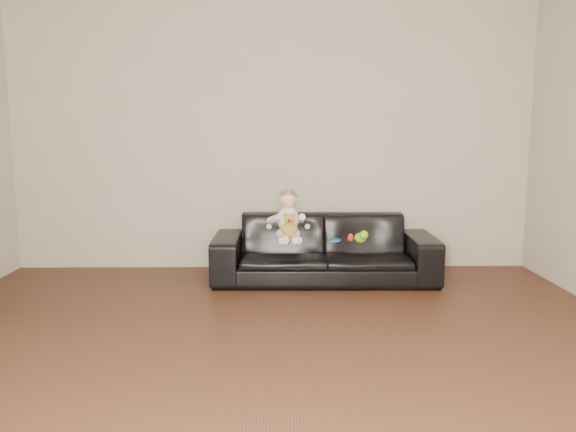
{
  "coord_description": "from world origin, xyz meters",
  "views": [
    {
      "loc": [
        0.06,
        -2.7,
        1.34
      ],
      "look_at": [
        0.14,
        2.15,
        0.6
      ],
      "focal_mm": 35.0,
      "sensor_mm": 36.0,
      "label": 1
    }
  ],
  "objects_px": {
    "toy_rattle": "(351,238)",
    "toy_blue_disc": "(335,240)",
    "teddy_bear": "(289,226)",
    "sofa": "(324,248)",
    "toy_green": "(360,238)",
    "baby": "(288,219)"
  },
  "relations": [
    {
      "from": "baby",
      "to": "teddy_bear",
      "type": "height_order",
      "value": "baby"
    },
    {
      "from": "toy_green",
      "to": "toy_rattle",
      "type": "height_order",
      "value": "toy_green"
    },
    {
      "from": "toy_green",
      "to": "toy_blue_disc",
      "type": "height_order",
      "value": "toy_green"
    },
    {
      "from": "sofa",
      "to": "toy_blue_disc",
      "type": "height_order",
      "value": "sofa"
    },
    {
      "from": "teddy_bear",
      "to": "toy_blue_disc",
      "type": "height_order",
      "value": "teddy_bear"
    },
    {
      "from": "sofa",
      "to": "toy_blue_disc",
      "type": "distance_m",
      "value": 0.18
    },
    {
      "from": "toy_blue_disc",
      "to": "teddy_bear",
      "type": "bearing_deg",
      "value": -162.55
    },
    {
      "from": "toy_blue_disc",
      "to": "sofa",
      "type": "bearing_deg",
      "value": 125.16
    },
    {
      "from": "toy_rattle",
      "to": "toy_blue_disc",
      "type": "height_order",
      "value": "toy_rattle"
    },
    {
      "from": "sofa",
      "to": "toy_blue_disc",
      "type": "xyz_separation_m",
      "value": [
        0.08,
        -0.12,
        0.1
      ]
    },
    {
      "from": "teddy_bear",
      "to": "baby",
      "type": "bearing_deg",
      "value": 68.63
    },
    {
      "from": "baby",
      "to": "toy_blue_disc",
      "type": "distance_m",
      "value": 0.45
    },
    {
      "from": "toy_rattle",
      "to": "toy_blue_disc",
      "type": "xyz_separation_m",
      "value": [
        -0.14,
        0.05,
        -0.02
      ]
    },
    {
      "from": "teddy_bear",
      "to": "toy_rattle",
      "type": "relative_size",
      "value": 3.41
    },
    {
      "from": "baby",
      "to": "sofa",
      "type": "bearing_deg",
      "value": -1.67
    },
    {
      "from": "teddy_bear",
      "to": "sofa",
      "type": "bearing_deg",
      "value": 12.02
    },
    {
      "from": "baby",
      "to": "toy_blue_disc",
      "type": "relative_size",
      "value": 3.92
    },
    {
      "from": "teddy_bear",
      "to": "toy_green",
      "type": "relative_size",
      "value": 1.7
    },
    {
      "from": "teddy_bear",
      "to": "toy_rattle",
      "type": "bearing_deg",
      "value": -17.12
    },
    {
      "from": "toy_rattle",
      "to": "toy_blue_disc",
      "type": "distance_m",
      "value": 0.15
    },
    {
      "from": "baby",
      "to": "teddy_bear",
      "type": "xyz_separation_m",
      "value": [
        0.01,
        -0.14,
        -0.04
      ]
    },
    {
      "from": "baby",
      "to": "toy_rattle",
      "type": "bearing_deg",
      "value": -25.81
    }
  ]
}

